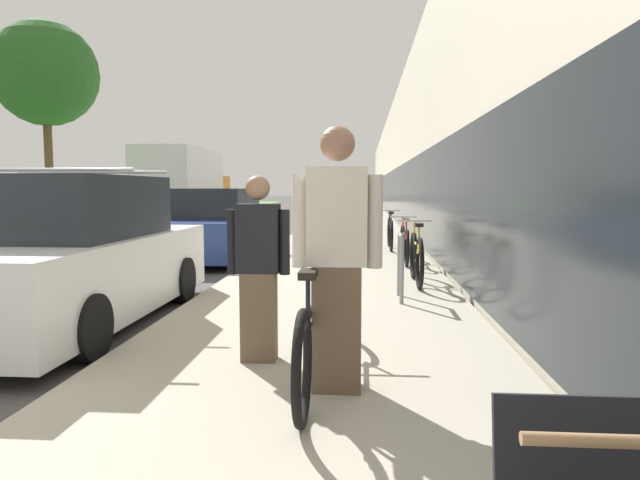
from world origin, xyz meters
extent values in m
cube|color=#B2AA99|center=(4.92, 21.00, 0.05)|extent=(3.51, 70.00, 0.10)
cube|color=beige|center=(11.72, 29.00, 2.80)|extent=(10.00, 70.00, 5.61)
cube|color=#1E2328|center=(6.76, 29.00, 1.25)|extent=(0.10, 63.00, 2.20)
cube|color=#5B9347|center=(-5.72, 25.00, 0.01)|extent=(4.31, 70.00, 0.03)
torus|color=black|center=(4.99, 2.08, 0.45)|extent=(0.06, 0.71, 0.71)
torus|color=black|center=(4.99, 0.09, 0.45)|extent=(0.06, 0.71, 0.71)
cylinder|color=black|center=(4.99, 1.09, 0.67)|extent=(0.04, 1.69, 0.04)
cylinder|color=black|center=(4.99, 0.69, 0.57)|extent=(0.04, 1.00, 0.33)
cylinder|color=black|center=(4.99, 0.45, 0.81)|extent=(0.03, 0.03, 0.29)
cube|color=black|center=(4.99, 0.45, 0.96)|extent=(0.11, 0.22, 0.05)
cylinder|color=black|center=(4.99, 1.92, 0.82)|extent=(0.03, 0.03, 0.31)
cylinder|color=silver|center=(4.99, 1.92, 0.97)|extent=(0.52, 0.03, 0.03)
cube|color=brown|center=(5.17, 0.73, 0.54)|extent=(0.34, 0.24, 0.88)
cube|color=beige|center=(5.17, 0.73, 1.32)|extent=(0.41, 0.24, 0.68)
cylinder|color=beige|center=(4.91, 0.73, 1.29)|extent=(0.11, 0.11, 0.64)
cylinder|color=beige|center=(5.42, 0.73, 1.29)|extent=(0.11, 0.11, 0.64)
sphere|color=#936B51|center=(5.17, 0.73, 1.81)|extent=(0.24, 0.24, 0.24)
cube|color=brown|center=(4.50, 1.37, 0.46)|extent=(0.28, 0.20, 0.73)
cube|color=black|center=(4.50, 1.37, 1.11)|extent=(0.34, 0.20, 0.56)
cylinder|color=black|center=(4.28, 1.37, 1.08)|extent=(0.09, 0.09, 0.53)
cylinder|color=black|center=(4.71, 1.37, 1.08)|extent=(0.09, 0.09, 0.53)
sphere|color=#936B51|center=(4.50, 1.37, 1.52)|extent=(0.20, 0.20, 0.20)
cylinder|color=gray|center=(5.82, 3.75, 0.51)|extent=(0.05, 0.05, 0.82)
cylinder|color=gray|center=(5.82, 4.30, 0.51)|extent=(0.05, 0.05, 0.82)
cylinder|color=gray|center=(5.82, 4.03, 0.92)|extent=(0.05, 0.55, 0.05)
torus|color=black|center=(6.13, 5.75, 0.47)|extent=(0.06, 0.74, 0.74)
torus|color=black|center=(6.13, 4.77, 0.47)|extent=(0.06, 0.74, 0.74)
cylinder|color=yellow|center=(6.13, 5.26, 0.69)|extent=(0.04, 0.84, 0.04)
cylinder|color=yellow|center=(6.13, 5.06, 0.59)|extent=(0.04, 0.51, 0.33)
cylinder|color=yellow|center=(6.13, 4.94, 0.84)|extent=(0.03, 0.03, 0.30)
cube|color=black|center=(6.13, 4.94, 0.99)|extent=(0.11, 0.22, 0.05)
cylinder|color=yellow|center=(6.13, 5.67, 0.85)|extent=(0.03, 0.03, 0.32)
cylinder|color=silver|center=(6.13, 5.67, 1.01)|extent=(0.52, 0.03, 0.03)
torus|color=black|center=(6.13, 8.18, 0.44)|extent=(0.06, 0.69, 0.69)
torus|color=black|center=(6.13, 7.04, 0.44)|extent=(0.06, 0.69, 0.69)
cylinder|color=red|center=(6.13, 7.61, 0.65)|extent=(0.04, 0.97, 0.04)
cylinder|color=red|center=(6.13, 7.38, 0.55)|extent=(0.04, 0.58, 0.32)
cylinder|color=red|center=(6.13, 7.25, 0.79)|extent=(0.03, 0.03, 0.28)
cube|color=black|center=(6.13, 7.25, 0.93)|extent=(0.11, 0.22, 0.05)
cylinder|color=red|center=(6.13, 8.09, 0.80)|extent=(0.03, 0.03, 0.30)
cylinder|color=silver|center=(6.13, 8.09, 0.95)|extent=(0.52, 0.03, 0.03)
torus|color=black|center=(5.97, 10.65, 0.46)|extent=(0.06, 0.71, 0.71)
torus|color=black|center=(5.97, 9.53, 0.46)|extent=(0.06, 0.71, 0.71)
cylinder|color=black|center=(5.97, 10.09, 0.67)|extent=(0.04, 0.95, 0.04)
cylinder|color=black|center=(5.97, 9.87, 0.57)|extent=(0.04, 0.58, 0.33)
cylinder|color=black|center=(5.97, 9.73, 0.82)|extent=(0.03, 0.03, 0.29)
cube|color=black|center=(5.97, 9.73, 0.96)|extent=(0.11, 0.22, 0.05)
cylinder|color=black|center=(5.97, 10.56, 0.83)|extent=(0.03, 0.03, 0.31)
cylinder|color=silver|center=(5.97, 10.56, 0.98)|extent=(0.52, 0.03, 0.03)
cube|color=white|center=(2.18, 2.82, 0.57)|extent=(1.67, 4.31, 0.83)
cube|color=#1E2328|center=(2.18, 2.82, 1.31)|extent=(1.43, 2.16, 0.67)
cylinder|color=silver|center=(2.18, 3.30, 1.70)|extent=(1.79, 0.04, 0.04)
cylinder|color=silver|center=(2.18, 2.35, 1.70)|extent=(1.79, 0.04, 0.04)
cylinder|color=black|center=(1.41, 4.12, 0.30)|extent=(0.22, 0.60, 0.60)
cylinder|color=black|center=(2.95, 4.12, 0.30)|extent=(0.22, 0.60, 0.60)
cylinder|color=black|center=(2.95, 1.53, 0.30)|extent=(0.22, 0.60, 0.60)
cube|color=navy|center=(2.17, 8.89, 0.52)|extent=(1.73, 4.64, 0.74)
cube|color=#1E2328|center=(2.17, 8.89, 1.20)|extent=(1.49, 2.32, 0.61)
cylinder|color=black|center=(1.37, 10.28, 0.30)|extent=(0.22, 0.60, 0.60)
cylinder|color=black|center=(2.96, 10.28, 0.30)|extent=(0.22, 0.60, 0.60)
cylinder|color=black|center=(1.37, 7.49, 0.30)|extent=(0.22, 0.60, 0.60)
cylinder|color=black|center=(2.96, 7.49, 0.30)|extent=(0.22, 0.60, 0.60)
cube|color=orange|center=(-1.81, 22.04, 1.14)|extent=(2.01, 1.68, 1.82)
cube|color=white|center=(-1.81, 18.69, 1.63)|extent=(2.18, 5.03, 2.80)
cylinder|color=black|center=(-2.80, 21.61, 0.42)|extent=(0.28, 0.84, 0.84)
cylinder|color=black|center=(-0.82, 21.61, 0.42)|extent=(0.28, 0.84, 0.84)
cylinder|color=black|center=(-2.80, 17.69, 0.42)|extent=(0.28, 0.84, 0.84)
cylinder|color=black|center=(-0.82, 17.69, 0.42)|extent=(0.28, 0.84, 0.84)
cylinder|color=brown|center=(-5.46, 15.81, 2.08)|extent=(0.28, 0.28, 4.16)
sphere|color=#285B23|center=(-5.46, 15.81, 5.39)|extent=(3.52, 3.52, 3.52)
camera|label=1|loc=(5.34, -3.18, 1.51)|focal=32.00mm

